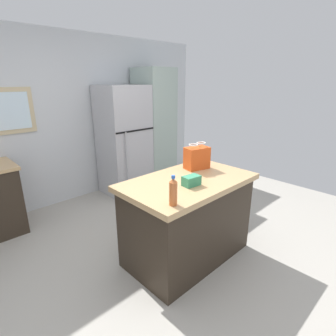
% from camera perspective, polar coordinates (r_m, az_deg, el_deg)
% --- Properties ---
extents(ground, '(6.57, 6.57, 0.00)m').
position_cam_1_polar(ground, '(2.99, -0.49, -20.07)').
color(ground, '#ADA89E').
extents(back_wall, '(5.47, 0.13, 2.55)m').
position_cam_1_polar(back_wall, '(4.39, -22.39, 9.37)').
color(back_wall, silver).
rests_on(back_wall, ground).
extents(kitchen_island, '(1.37, 0.82, 0.91)m').
position_cam_1_polar(kitchen_island, '(2.89, 4.20, -10.79)').
color(kitchen_island, '#33281E').
rests_on(kitchen_island, ground).
extents(refrigerator, '(0.74, 0.68, 1.79)m').
position_cam_1_polar(refrigerator, '(4.51, -9.38, 5.78)').
color(refrigerator, '#B7B7BC').
rests_on(refrigerator, ground).
extents(tall_cabinet, '(0.57, 0.61, 2.07)m').
position_cam_1_polar(tall_cabinet, '(4.89, -2.91, 8.60)').
color(tall_cabinet, '#9EB2A8').
rests_on(tall_cabinet, ground).
extents(shopping_bag, '(0.30, 0.22, 0.29)m').
position_cam_1_polar(shopping_bag, '(3.01, 6.22, 2.23)').
color(shopping_bag, '#DB511E').
rests_on(shopping_bag, kitchen_island).
extents(small_box, '(0.18, 0.12, 0.10)m').
position_cam_1_polar(small_box, '(2.53, 5.04, -2.73)').
color(small_box, '#388E66').
rests_on(small_box, kitchen_island).
extents(bottle, '(0.07, 0.07, 0.25)m').
position_cam_1_polar(bottle, '(2.11, 1.12, -5.13)').
color(bottle, '#C66633').
rests_on(bottle, kitchen_island).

